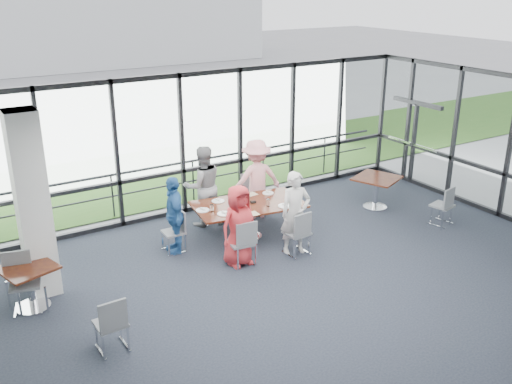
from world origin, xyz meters
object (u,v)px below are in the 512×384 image
main_table (248,208)px  chair_main_end (173,232)px  diner_near_right (295,213)px  diner_end (174,215)px  chair_main_nr (297,233)px  chair_main_fl (211,203)px  chair_spare_la (111,324)px  structural_column (33,206)px  diner_far_left (203,186)px  chair_spare_lb (25,284)px  diner_far_right (256,179)px  diner_near_left (239,226)px  side_table_left (28,274)px  side_table_right (377,182)px  chair_main_fr (255,194)px  chair_main_nl (240,243)px  chair_spare_r (442,206)px

main_table → chair_main_end: bearing=-178.9°
diner_near_right → diner_end: 2.36m
diner_near_right → chair_main_nr: 0.39m
chair_main_fl → chair_spare_la: bearing=46.6°
structural_column → diner_far_left: (3.65, 1.12, -0.71)m
diner_near_right → chair_spare_lb: 4.97m
diner_far_right → diner_end: diner_far_right is taller
structural_column → diner_end: (2.58, 0.23, -0.82)m
diner_near_left → diner_far_left: bearing=77.1°
chair_main_end → diner_end: bearing=42.1°
structural_column → side_table_left: (-0.29, -0.44, -0.98)m
side_table_left → chair_main_end: 2.93m
side_table_right → chair_spare_lb: bearing=-177.5°
side_table_right → chair_main_fl: 3.90m
chair_main_nr → chair_main_end: bearing=141.2°
chair_main_fr → chair_main_end: chair_main_fr is taller
diner_near_right → diner_end: bearing=158.8°
diner_far_left → diner_far_right: bearing=177.9°
side_table_left → chair_main_end: size_ratio=1.21×
main_table → diner_near_left: size_ratio=1.52×
diner_near_right → diner_far_left: size_ratio=0.93×
side_table_right → chair_spare_lb: 7.92m
diner_far_left → chair_main_fr: diner_far_left is taller
chair_main_nl → chair_main_fr: bearing=59.3°
chair_main_nr → chair_spare_r: size_ratio=1.02×
chair_spare_r → side_table_left: bearing=159.4°
structural_column → diner_far_left: bearing=17.0°
diner_far_right → chair_main_nr: 2.09m
diner_far_left → diner_end: bearing=48.3°
side_table_left → diner_end: size_ratio=0.63×
chair_main_nl → chair_main_fl: 2.14m
chair_main_nr → chair_spare_lb: size_ratio=0.93×
side_table_left → diner_near_right: 4.89m
structural_column → chair_main_fl: bearing=16.8°
chair_main_fr → chair_main_end: (-2.42, -0.87, -0.03)m
chair_spare_la → chair_spare_lb: size_ratio=0.91×
diner_end → side_table_right: bearing=99.9°
diner_far_right → chair_spare_r: diner_far_right is taller
diner_far_right → chair_main_end: (-2.31, -0.63, -0.49)m
side_table_left → structural_column: bearing=57.0°
diner_end → chair_main_fl: diner_end is taller
chair_main_nl → chair_spare_lb: (-3.76, 0.45, 0.03)m
diner_near_left → chair_spare_lb: bearing=168.4°
chair_spare_la → chair_spare_lb: chair_spare_lb is taller
diner_near_left → chair_spare_r: diner_near_left is taller
structural_column → diner_far_left: size_ratio=1.79×
structural_column → chair_spare_r: bearing=-11.3°
diner_end → chair_spare_r: (5.52, -1.84, -0.34)m
side_table_right → chair_main_nr: chair_main_nr is taller
chair_main_nl → chair_spare_r: bearing=-1.5°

